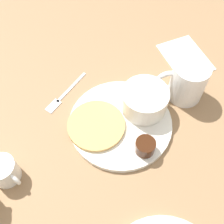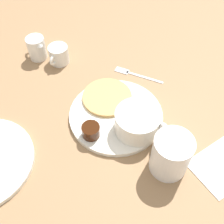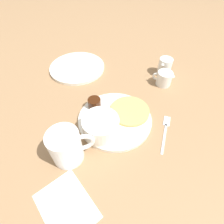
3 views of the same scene
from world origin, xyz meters
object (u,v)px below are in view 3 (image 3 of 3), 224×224
at_px(fork, 166,129).
at_px(plate, 115,119).
at_px(creamer_pitcher_near, 164,78).
at_px(creamer_pitcher_far, 165,66).
at_px(bowl, 101,126).
at_px(coffee_mug, 67,147).

bearing_deg(fork, plate, -132.02).
relative_size(plate, creamer_pitcher_near, 3.58).
bearing_deg(creamer_pitcher_far, plate, -68.12).
xyz_separation_m(creamer_pitcher_near, creamer_pitcher_far, (-0.05, 0.05, 0.01)).
height_order(bowl, creamer_pitcher_near, bowl).
height_order(bowl, creamer_pitcher_far, creamer_pitcher_far).
height_order(plate, bowl, bowl).
bearing_deg(fork, creamer_pitcher_near, 142.49).
relative_size(coffee_mug, creamer_pitcher_near, 1.78).
bearing_deg(bowl, fork, 65.79).
relative_size(creamer_pitcher_near, creamer_pitcher_far, 0.84).
bearing_deg(creamer_pitcher_near, creamer_pitcher_far, 138.40).
height_order(coffee_mug, fork, coffee_mug).
distance_m(creamer_pitcher_near, fork, 0.22).
height_order(creamer_pitcher_near, fork, creamer_pitcher_near).
distance_m(bowl, creamer_pitcher_far, 0.39).
bearing_deg(fork, coffee_mug, -101.48).
bearing_deg(creamer_pitcher_near, fork, -37.51).
bearing_deg(plate, bowl, -66.98).
distance_m(plate, fork, 0.16).
bearing_deg(fork, bowl, -114.21).
distance_m(bowl, coffee_mug, 0.11).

